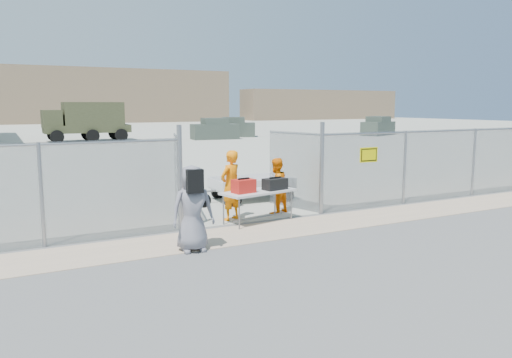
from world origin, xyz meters
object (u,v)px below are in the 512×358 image
security_worker_right (276,186)px  utility_trailer (252,188)px  security_worker_left (231,186)px  folding_table (258,206)px  visitor (193,208)px

security_worker_right → utility_trailer: size_ratio=0.48×
security_worker_left → security_worker_right: (1.45, 0.18, -0.14)m
utility_trailer → folding_table: bearing=-111.2°
security_worker_left → visitor: bearing=25.2°
folding_table → security_worker_right: 1.23m
security_worker_right → utility_trailer: security_worker_right is taller
folding_table → utility_trailer: size_ratio=0.60×
visitor → utility_trailer: size_ratio=0.55×
folding_table → visitor: size_ratio=1.09×
utility_trailer → security_worker_right: bearing=-95.2°
security_worker_right → visitor: bearing=16.2°
security_worker_left → utility_trailer: bearing=-152.8°
security_worker_right → security_worker_left: bearing=-12.1°
security_worker_right → folding_table: bearing=18.6°
visitor → security_worker_left: bearing=54.5°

